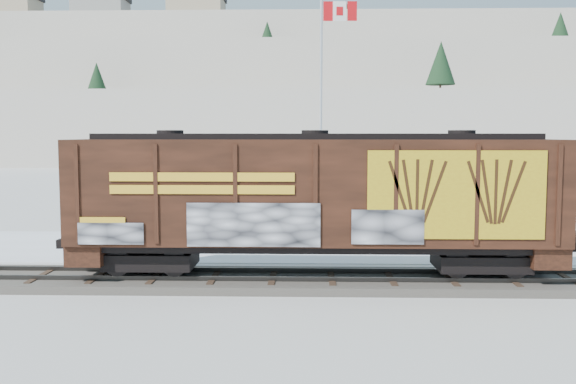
{
  "coord_description": "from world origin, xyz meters",
  "views": [
    {
      "loc": [
        -0.85,
        -21.61,
        5.14
      ],
      "look_at": [
        -1.57,
        3.0,
        2.92
      ],
      "focal_mm": 40.0,
      "sensor_mm": 36.0,
      "label": 1
    }
  ],
  "objects_px": {
    "flagpole": "(323,145)",
    "car_dark": "(534,233)",
    "hopper_railcar": "(315,196)",
    "car_white": "(434,228)",
    "car_silver": "(125,230)"
  },
  "relations": [
    {
      "from": "flagpole",
      "to": "car_dark",
      "type": "bearing_deg",
      "value": -29.19
    },
    {
      "from": "hopper_railcar",
      "to": "car_white",
      "type": "distance_m",
      "value": 9.81
    },
    {
      "from": "hopper_railcar",
      "to": "car_silver",
      "type": "relative_size",
      "value": 4.17
    },
    {
      "from": "hopper_railcar",
      "to": "car_dark",
      "type": "xyz_separation_m",
      "value": [
        9.98,
        7.24,
        -2.33
      ]
    },
    {
      "from": "car_dark",
      "to": "car_silver",
      "type": "bearing_deg",
      "value": 90.98
    },
    {
      "from": "car_silver",
      "to": "hopper_railcar",
      "type": "bearing_deg",
      "value": -151.93
    },
    {
      "from": "car_silver",
      "to": "car_white",
      "type": "xyz_separation_m",
      "value": [
        14.32,
        -0.03,
        0.14
      ]
    },
    {
      "from": "hopper_railcar",
      "to": "car_silver",
      "type": "xyz_separation_m",
      "value": [
        -8.75,
        7.79,
        -2.35
      ]
    },
    {
      "from": "car_silver",
      "to": "car_dark",
      "type": "xyz_separation_m",
      "value": [
        18.73,
        -0.55,
        0.02
      ]
    },
    {
      "from": "car_white",
      "to": "car_dark",
      "type": "bearing_deg",
      "value": -94.67
    },
    {
      "from": "flagpole",
      "to": "car_white",
      "type": "relative_size",
      "value": 2.51
    },
    {
      "from": "flagpole",
      "to": "car_white",
      "type": "xyz_separation_m",
      "value": [
        5.0,
        -4.73,
        -3.74
      ]
    },
    {
      "from": "hopper_railcar",
      "to": "flagpole",
      "type": "xyz_separation_m",
      "value": [
        0.58,
        12.49,
        1.53
      ]
    },
    {
      "from": "hopper_railcar",
      "to": "flagpole",
      "type": "height_order",
      "value": "flagpole"
    },
    {
      "from": "car_dark",
      "to": "car_white",
      "type": "bearing_deg",
      "value": 85.9
    }
  ]
}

